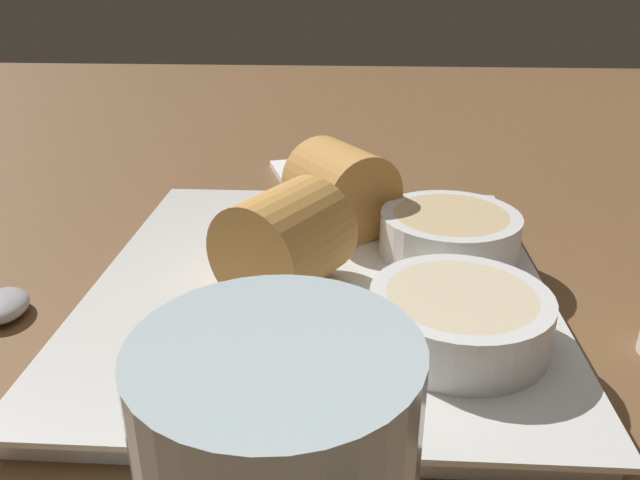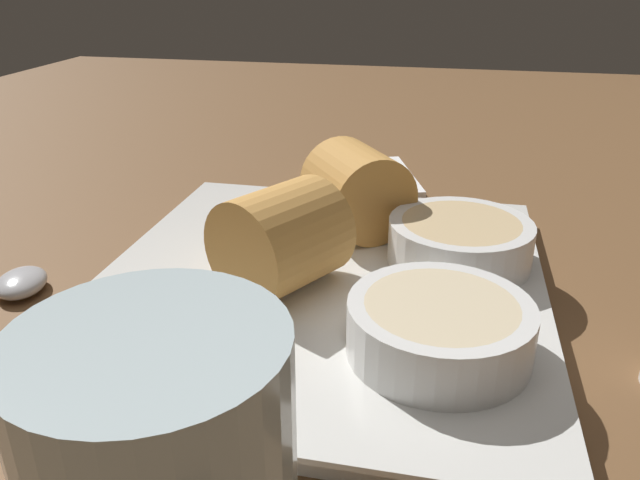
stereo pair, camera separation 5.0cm
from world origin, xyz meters
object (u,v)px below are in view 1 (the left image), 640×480
(dipping_bowl_far, at_px, (459,316))
(napkin, at_px, (328,176))
(dipping_bowl_near, at_px, (449,232))
(serving_plate, at_px, (320,287))

(dipping_bowl_far, distance_m, napkin, 0.30)
(napkin, bearing_deg, dipping_bowl_far, 15.08)
(dipping_bowl_near, bearing_deg, dipping_bowl_far, -4.79)
(serving_plate, height_order, dipping_bowl_far, dipping_bowl_far)
(dipping_bowl_near, xyz_separation_m, napkin, (-0.19, -0.09, -0.03))
(serving_plate, height_order, dipping_bowl_near, dipping_bowl_near)
(dipping_bowl_near, bearing_deg, serving_plate, -65.21)
(dipping_bowl_near, distance_m, napkin, 0.21)
(serving_plate, relative_size, dipping_bowl_far, 3.34)
(serving_plate, distance_m, dipping_bowl_far, 0.10)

